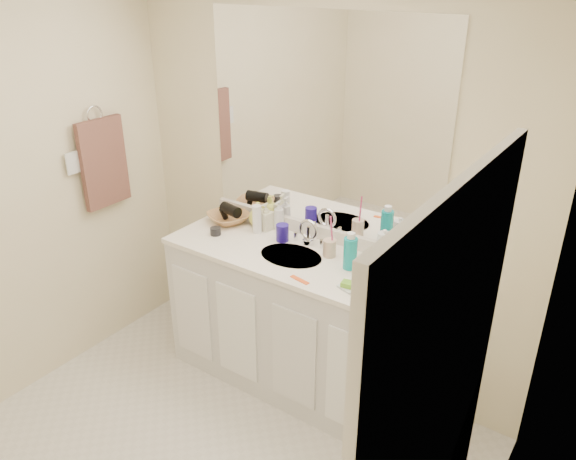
# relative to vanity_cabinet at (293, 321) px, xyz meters

# --- Properties ---
(wall_back) EXTENTS (2.60, 0.02, 2.40)m
(wall_back) POSITION_rel_vanity_cabinet_xyz_m (0.00, 0.28, 0.77)
(wall_back) COLOR beige
(wall_back) RESTS_ON floor
(wall_right) EXTENTS (0.02, 2.60, 2.40)m
(wall_right) POSITION_rel_vanity_cabinet_xyz_m (1.30, -1.02, 0.77)
(wall_right) COLOR beige
(wall_right) RESTS_ON floor
(vanity_cabinet) EXTENTS (1.50, 0.55, 0.85)m
(vanity_cabinet) POSITION_rel_vanity_cabinet_xyz_m (0.00, 0.00, 0.00)
(vanity_cabinet) COLOR silver
(vanity_cabinet) RESTS_ON floor
(countertop) EXTENTS (1.52, 0.57, 0.03)m
(countertop) POSITION_rel_vanity_cabinet_xyz_m (0.00, 0.00, 0.44)
(countertop) COLOR white
(countertop) RESTS_ON vanity_cabinet
(backsplash) EXTENTS (1.52, 0.03, 0.08)m
(backsplash) POSITION_rel_vanity_cabinet_xyz_m (0.00, 0.26, 0.50)
(backsplash) COLOR silver
(backsplash) RESTS_ON countertop
(sink_basin) EXTENTS (0.37, 0.37, 0.02)m
(sink_basin) POSITION_rel_vanity_cabinet_xyz_m (0.00, -0.02, 0.44)
(sink_basin) COLOR beige
(sink_basin) RESTS_ON countertop
(faucet) EXTENTS (0.02, 0.02, 0.11)m
(faucet) POSITION_rel_vanity_cabinet_xyz_m (0.00, 0.16, 0.51)
(faucet) COLOR silver
(faucet) RESTS_ON countertop
(mirror) EXTENTS (1.48, 0.01, 1.20)m
(mirror) POSITION_rel_vanity_cabinet_xyz_m (0.00, 0.27, 1.14)
(mirror) COLOR white
(mirror) RESTS_ON wall_back
(blue_mug) EXTENTS (0.08, 0.08, 0.10)m
(blue_mug) POSITION_rel_vanity_cabinet_xyz_m (-0.15, 0.11, 0.51)
(blue_mug) COLOR #24148F
(blue_mug) RESTS_ON countertop
(tan_cup) EXTENTS (0.07, 0.07, 0.10)m
(tan_cup) POSITION_rel_vanity_cabinet_xyz_m (0.18, 0.10, 0.50)
(tan_cup) COLOR #D2B194
(tan_cup) RESTS_ON countertop
(toothbrush) EXTENTS (0.02, 0.04, 0.20)m
(toothbrush) POSITION_rel_vanity_cabinet_xyz_m (0.19, 0.10, 0.60)
(toothbrush) COLOR #DC3A79
(toothbrush) RESTS_ON tan_cup
(mouthwash_bottle) EXTENTS (0.08, 0.08, 0.18)m
(mouthwash_bottle) POSITION_rel_vanity_cabinet_xyz_m (0.34, 0.04, 0.54)
(mouthwash_bottle) COLOR #0D959E
(mouthwash_bottle) RESTS_ON countertop
(clear_pump_bottle) EXTENTS (0.10, 0.10, 0.19)m
(clear_pump_bottle) POSITION_rel_vanity_cabinet_xyz_m (0.47, 0.17, 0.55)
(clear_pump_bottle) COLOR silver
(clear_pump_bottle) RESTS_ON countertop
(soap_dish) EXTENTS (0.12, 0.10, 0.01)m
(soap_dish) POSITION_rel_vanity_cabinet_xyz_m (0.44, -0.15, 0.46)
(soap_dish) COLOR silver
(soap_dish) RESTS_ON countertop
(green_soap) EXTENTS (0.08, 0.06, 0.03)m
(green_soap) POSITION_rel_vanity_cabinet_xyz_m (0.44, -0.15, 0.48)
(green_soap) COLOR #73BD2E
(green_soap) RESTS_ON soap_dish
(orange_comb) EXTENTS (0.12, 0.05, 0.00)m
(orange_comb) POSITION_rel_vanity_cabinet_xyz_m (0.19, -0.22, 0.46)
(orange_comb) COLOR #FA561A
(orange_comb) RESTS_ON countertop
(dark_jar) EXTENTS (0.07, 0.07, 0.05)m
(dark_jar) POSITION_rel_vanity_cabinet_xyz_m (-0.53, -0.06, 0.48)
(dark_jar) COLOR black
(dark_jar) RESTS_ON countertop
(extra_white_bottle) EXTENTS (0.06, 0.06, 0.18)m
(extra_white_bottle) POSITION_rel_vanity_cabinet_xyz_m (-0.34, 0.11, 0.54)
(extra_white_bottle) COLOR white
(extra_white_bottle) RESTS_ON countertop
(soap_bottle_white) EXTENTS (0.07, 0.07, 0.18)m
(soap_bottle_white) POSITION_rel_vanity_cabinet_xyz_m (-0.26, 0.23, 0.55)
(soap_bottle_white) COLOR silver
(soap_bottle_white) RESTS_ON countertop
(soap_bottle_cream) EXTENTS (0.09, 0.09, 0.17)m
(soap_bottle_cream) POSITION_rel_vanity_cabinet_xyz_m (-0.33, 0.18, 0.54)
(soap_bottle_cream) COLOR beige
(soap_bottle_cream) RESTS_ON countertop
(soap_bottle_yellow) EXTENTS (0.15, 0.15, 0.15)m
(soap_bottle_yellow) POSITION_rel_vanity_cabinet_xyz_m (-0.40, 0.20, 0.53)
(soap_bottle_yellow) COLOR #DBDE56
(soap_bottle_yellow) RESTS_ON countertop
(wicker_basket) EXTENTS (0.33, 0.33, 0.06)m
(wicker_basket) POSITION_rel_vanity_cabinet_xyz_m (-0.58, 0.13, 0.49)
(wicker_basket) COLOR #A57142
(wicker_basket) RESTS_ON countertop
(hair_dryer) EXTENTS (0.15, 0.10, 0.07)m
(hair_dryer) POSITION_rel_vanity_cabinet_xyz_m (-0.56, 0.13, 0.54)
(hair_dryer) COLOR black
(hair_dryer) RESTS_ON wicker_basket
(towel_ring) EXTENTS (0.01, 0.11, 0.11)m
(towel_ring) POSITION_rel_vanity_cabinet_xyz_m (-1.27, -0.25, 1.12)
(towel_ring) COLOR silver
(towel_ring) RESTS_ON wall_left
(hand_towel) EXTENTS (0.04, 0.32, 0.55)m
(hand_towel) POSITION_rel_vanity_cabinet_xyz_m (-1.25, -0.25, 0.82)
(hand_towel) COLOR #462B25
(hand_towel) RESTS_ON towel_ring
(switch_plate) EXTENTS (0.01, 0.08, 0.13)m
(switch_plate) POSITION_rel_vanity_cabinet_xyz_m (-1.27, -0.45, 0.88)
(switch_plate) COLOR white
(switch_plate) RESTS_ON wall_left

